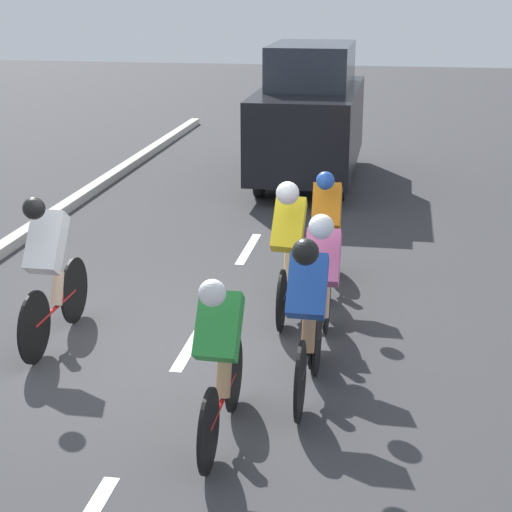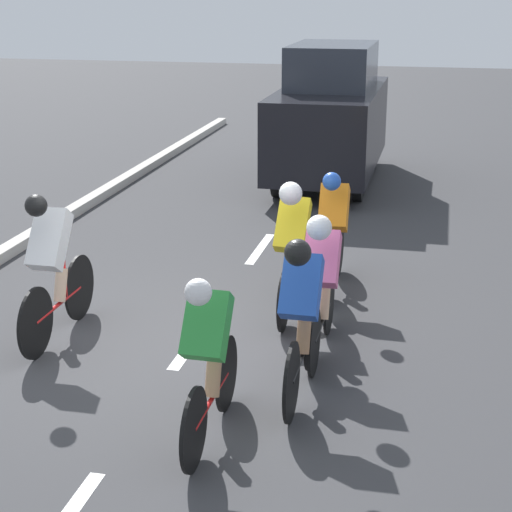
# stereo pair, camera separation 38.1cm
# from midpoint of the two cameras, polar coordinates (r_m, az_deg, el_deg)

# --- Properties ---
(ground_plane) EXTENTS (60.00, 60.00, 0.00)m
(ground_plane) POSITION_cam_midpoint_polar(r_m,az_deg,el_deg) (8.48, -3.34, -6.31)
(ground_plane) COLOR #38383A
(lane_stripe_mid) EXTENTS (0.12, 1.40, 0.01)m
(lane_stripe_mid) POSITION_cam_midpoint_polar(r_m,az_deg,el_deg) (8.69, -2.92, -5.68)
(lane_stripe_mid) COLOR white
(lane_stripe_mid) RESTS_ON ground
(lane_stripe_far) EXTENTS (0.12, 1.40, 0.01)m
(lane_stripe_far) POSITION_cam_midpoint_polar(r_m,az_deg,el_deg) (11.61, 1.23, 0.49)
(lane_stripe_far) COLOR white
(lane_stripe_far) RESTS_ON ground
(cyclist_blue) EXTENTS (0.32, 1.71, 1.51)m
(cyclist_blue) POSITION_cam_midpoint_polar(r_m,az_deg,el_deg) (7.29, 4.54, -3.78)
(cyclist_blue) COLOR black
(cyclist_blue) RESTS_ON ground
(cyclist_orange) EXTENTS (0.33, 1.66, 1.47)m
(cyclist_orange) POSITION_cam_midpoint_polar(r_m,az_deg,el_deg) (9.87, 6.32, 1.83)
(cyclist_orange) COLOR black
(cyclist_orange) RESTS_ON ground
(cyclist_pink) EXTENTS (0.32, 1.65, 1.48)m
(cyclist_pink) POSITION_cam_midpoint_polar(r_m,az_deg,el_deg) (8.09, 5.75, -1.59)
(cyclist_pink) COLOR black
(cyclist_pink) RESTS_ON ground
(cyclist_yellow) EXTENTS (0.35, 1.67, 1.54)m
(cyclist_yellow) POSITION_cam_midpoint_polar(r_m,az_deg,el_deg) (9.06, 3.64, 0.86)
(cyclist_yellow) COLOR black
(cyclist_yellow) RESTS_ON ground
(cyclist_white) EXTENTS (0.32, 1.73, 1.57)m
(cyclist_white) POSITION_cam_midpoint_polar(r_m,az_deg,el_deg) (8.63, -12.20, -0.51)
(cyclist_white) COLOR black
(cyclist_white) RESTS_ON ground
(cyclist_green) EXTENTS (0.33, 1.62, 1.45)m
(cyclist_green) POSITION_cam_midpoint_polar(r_m,az_deg,el_deg) (6.58, -1.54, -6.56)
(cyclist_green) COLOR black
(cyclist_green) RESTS_ON ground
(support_car) EXTENTS (1.70, 4.25, 2.42)m
(support_car) POSITION_cam_midpoint_polar(r_m,az_deg,el_deg) (15.44, 5.69, 9.30)
(support_car) COLOR black
(support_car) RESTS_ON ground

